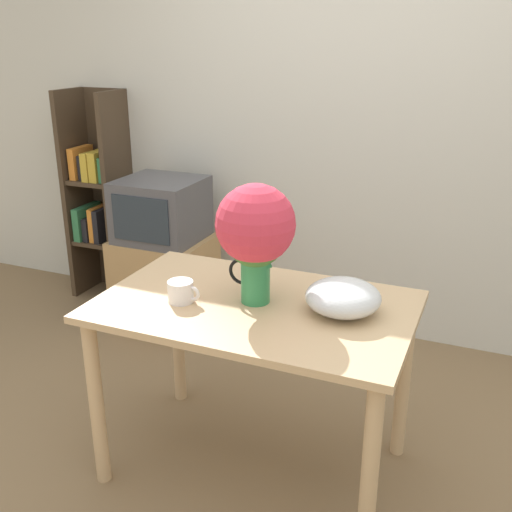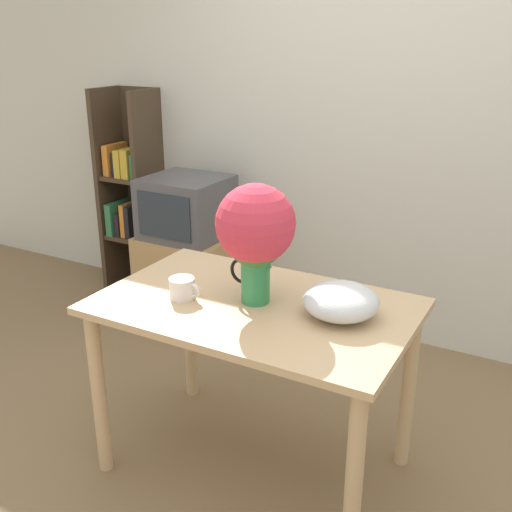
% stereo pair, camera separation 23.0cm
% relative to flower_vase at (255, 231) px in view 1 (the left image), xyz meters
% --- Properties ---
extents(ground_plane, '(12.00, 12.00, 0.00)m').
position_rel_flower_vase_xyz_m(ground_plane, '(0.07, -0.17, -1.07)').
color(ground_plane, '#7F6647').
extents(wall_back, '(8.00, 0.05, 2.60)m').
position_rel_flower_vase_xyz_m(wall_back, '(0.07, 1.46, 0.23)').
color(wall_back, silver).
rests_on(wall_back, ground_plane).
extents(table, '(1.24, 0.78, 0.78)m').
position_rel_flower_vase_xyz_m(table, '(0.00, -0.02, -0.41)').
color(table, tan).
rests_on(table, ground_plane).
extents(flower_vase, '(0.31, 0.31, 0.48)m').
position_rel_flower_vase_xyz_m(flower_vase, '(0.00, 0.00, 0.00)').
color(flower_vase, '#2D844C').
rests_on(flower_vase, table).
extents(coffee_mug, '(0.14, 0.10, 0.09)m').
position_rel_flower_vase_xyz_m(coffee_mug, '(-0.27, -0.12, -0.25)').
color(coffee_mug, white).
rests_on(coffee_mug, table).
extents(white_bowl, '(0.29, 0.29, 0.13)m').
position_rel_flower_vase_xyz_m(white_bowl, '(0.34, 0.03, -0.23)').
color(white_bowl, silver).
rests_on(white_bowl, table).
extents(tv_stand, '(0.57, 0.47, 0.58)m').
position_rel_flower_vase_xyz_m(tv_stand, '(-1.06, 1.03, -0.78)').
color(tv_stand, tan).
rests_on(tv_stand, ground_plane).
extents(tv_set, '(0.48, 0.46, 0.38)m').
position_rel_flower_vase_xyz_m(tv_set, '(-1.06, 1.03, -0.31)').
color(tv_set, '#4C4C51').
rests_on(tv_set, tv_stand).
extents(bookshelf, '(0.38, 0.31, 1.44)m').
position_rel_flower_vase_xyz_m(bookshelf, '(-1.73, 1.30, -0.36)').
color(bookshelf, '#423323').
rests_on(bookshelf, ground_plane).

